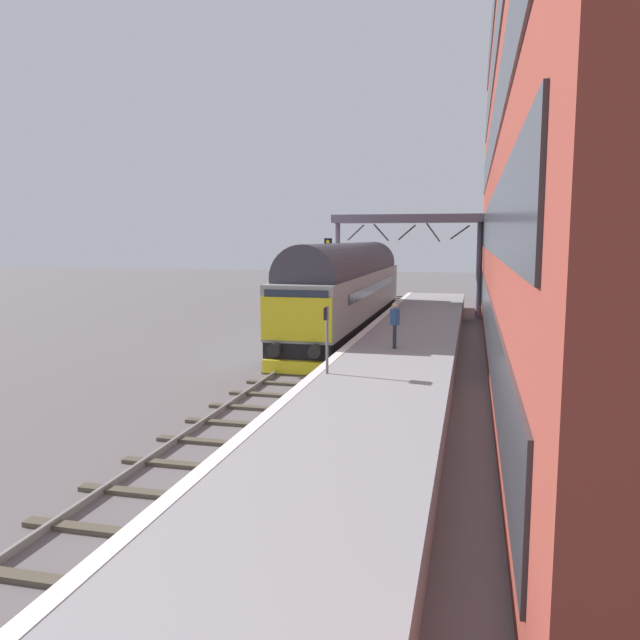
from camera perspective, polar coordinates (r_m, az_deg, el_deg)
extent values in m
plane|color=#5F585A|center=(25.13, -0.76, -3.87)|extent=(140.00, 140.00, 0.00)
cube|color=slate|center=(25.30, -2.34, -3.63)|extent=(0.07, 60.00, 0.15)
cube|color=slate|center=(24.95, 0.84, -3.78)|extent=(0.07, 60.00, 0.15)
cube|color=#4D4537|center=(10.68, -24.92, -20.36)|extent=(2.50, 0.26, 0.09)
cube|color=#4D4537|center=(11.81, -19.95, -17.32)|extent=(2.50, 0.26, 0.09)
cube|color=#4D4537|center=(13.04, -16.01, -14.75)|extent=(2.50, 0.26, 0.09)
cube|color=#4D4537|center=(14.34, -12.83, -12.59)|extent=(2.50, 0.26, 0.09)
cube|color=#4D4537|center=(15.69, -10.23, -10.76)|extent=(2.50, 0.26, 0.09)
cube|color=#4D4537|center=(17.08, -8.07, -9.20)|extent=(2.50, 0.26, 0.09)
cube|color=#4D4537|center=(18.50, -6.26, -7.88)|extent=(2.50, 0.26, 0.09)
cube|color=#4D4537|center=(19.94, -4.71, -6.74)|extent=(2.50, 0.26, 0.09)
cube|color=#4D4537|center=(21.40, -3.38, -5.74)|extent=(2.50, 0.26, 0.09)
cube|color=#4D4537|center=(22.88, -2.23, -4.88)|extent=(2.50, 0.26, 0.09)
cube|color=#4D4537|center=(24.37, -1.22, -4.12)|extent=(2.50, 0.26, 0.09)
cube|color=#4D4537|center=(25.87, -0.33, -3.44)|extent=(2.50, 0.26, 0.09)
cube|color=#4D4537|center=(27.38, 0.47, -2.84)|extent=(2.50, 0.26, 0.09)
cube|color=#4D4537|center=(28.90, 1.18, -2.30)|extent=(2.50, 0.26, 0.09)
cube|color=#4D4537|center=(30.42, 1.82, -1.81)|extent=(2.50, 0.26, 0.09)
cube|color=#4D4537|center=(31.95, 2.39, -1.37)|extent=(2.50, 0.26, 0.09)
cube|color=#4D4537|center=(33.48, 2.92, -0.98)|extent=(2.50, 0.26, 0.09)
cube|color=#4D4537|center=(35.02, 3.40, -0.61)|extent=(2.50, 0.26, 0.09)
cube|color=#4D4537|center=(36.56, 3.83, -0.28)|extent=(2.50, 0.26, 0.09)
cube|color=#4D4537|center=(38.11, 4.24, 0.03)|extent=(2.50, 0.26, 0.09)
cube|color=#4D4537|center=(39.65, 4.61, 0.31)|extent=(2.50, 0.26, 0.09)
cube|color=#4D4537|center=(41.20, 4.95, 0.57)|extent=(2.50, 0.26, 0.09)
cube|color=#4D4537|center=(42.75, 5.27, 0.82)|extent=(2.50, 0.26, 0.09)
cube|color=#4D4537|center=(44.31, 5.56, 1.04)|extent=(2.50, 0.26, 0.09)
cube|color=#4D4537|center=(45.86, 5.84, 1.25)|extent=(2.50, 0.26, 0.09)
cube|color=#4D4537|center=(47.42, 6.10, 1.45)|extent=(2.50, 0.26, 0.09)
cube|color=#4D4537|center=(48.98, 6.34, 1.63)|extent=(2.50, 0.26, 0.09)
cube|color=#4D4537|center=(50.54, 6.57, 1.80)|extent=(2.50, 0.26, 0.09)
cube|color=#4D4537|center=(52.10, 6.78, 1.97)|extent=(2.50, 0.26, 0.09)
cube|color=#4D4537|center=(53.66, 6.98, 2.12)|extent=(2.50, 0.26, 0.09)
cube|color=gray|center=(24.41, 7.47, -3.07)|extent=(4.00, 44.00, 1.00)
cube|color=white|center=(24.58, 3.19, -1.75)|extent=(0.30, 44.00, 0.01)
cube|color=maroon|center=(26.63, 20.63, 15.12)|extent=(4.71, 42.95, 17.40)
cube|color=#2C3036|center=(26.36, 14.82, 0.63)|extent=(0.06, 39.51, 1.95)
cube|color=#2C3036|center=(26.20, 15.07, 8.21)|extent=(0.06, 39.51, 1.95)
cube|color=#2C3036|center=(26.49, 15.33, 15.75)|extent=(0.06, 39.51, 1.95)
cube|color=#2C3036|center=(27.23, 15.60, 23.00)|extent=(0.06, 39.51, 1.95)
cube|color=black|center=(32.11, 2.50, 0.06)|extent=(2.56, 19.22, 0.60)
cube|color=gray|center=(31.97, 2.51, 2.47)|extent=(2.70, 19.22, 2.10)
cylinder|color=#383640|center=(31.89, 2.52, 4.67)|extent=(2.56, 17.68, 2.57)
cube|color=yellow|center=(22.64, -2.19, 0.06)|extent=(2.65, 0.08, 1.58)
cube|color=#232D3D|center=(22.58, -2.18, 1.90)|extent=(2.38, 0.04, 0.64)
cube|color=#232D3D|center=(31.71, 4.95, 2.95)|extent=(0.04, 13.45, 0.44)
cylinder|color=black|center=(22.82, -4.13, -2.68)|extent=(0.48, 0.35, 0.48)
cylinder|color=black|center=(22.42, -0.47, -2.85)|extent=(0.48, 0.35, 0.48)
cube|color=yellow|center=(22.87, -2.20, -4.27)|extent=(2.43, 0.36, 0.47)
cylinder|color=black|center=(24.61, -1.02, -2.88)|extent=(1.64, 1.04, 1.04)
cylinder|color=black|center=(25.66, -0.40, -2.45)|extent=(1.64, 1.04, 1.04)
cylinder|color=black|center=(26.71, 0.17, -2.06)|extent=(1.64, 1.04, 1.04)
cylinder|color=black|center=(37.64, 4.14, 0.67)|extent=(1.64, 1.04, 1.04)
cylinder|color=black|center=(38.72, 4.41, 0.85)|extent=(1.64, 1.04, 1.04)
cylinder|color=black|center=(39.80, 4.66, 1.03)|extent=(1.64, 1.04, 1.04)
cylinder|color=gray|center=(36.69, 0.75, 3.55)|extent=(0.14, 0.14, 4.91)
cube|color=black|center=(36.56, 0.74, 6.84)|extent=(0.44, 0.10, 0.71)
cylinder|color=yellow|center=(36.50, 0.72, 7.08)|extent=(0.20, 0.06, 0.20)
cylinder|color=#0A3E13|center=(36.50, 0.72, 6.64)|extent=(0.20, 0.06, 0.20)
cylinder|color=slate|center=(18.23, 0.64, -1.85)|extent=(0.08, 0.08, 1.93)
cube|color=black|center=(18.12, 0.55, 0.61)|extent=(0.05, 0.44, 0.36)
cube|color=white|center=(18.13, 0.47, 0.62)|extent=(0.01, 0.20, 0.24)
cylinder|color=#282E3D|center=(22.60, 6.74, -1.50)|extent=(0.13, 0.13, 0.84)
cylinder|color=#282E3D|center=(22.80, 6.75, -1.43)|extent=(0.13, 0.13, 0.84)
cylinder|color=#2D538B|center=(22.61, 6.77, 0.29)|extent=(0.38, 0.38, 0.56)
sphere|color=tan|center=(22.56, 6.79, 1.32)|extent=(0.22, 0.22, 0.22)
cylinder|color=#2D538B|center=(22.40, 6.77, 0.22)|extent=(0.09, 0.09, 0.52)
cylinder|color=#2D538B|center=(22.81, 6.78, 0.35)|extent=(0.09, 0.09, 0.52)
cylinder|color=slate|center=(40.95, 1.57, 4.62)|extent=(0.36, 0.36, 5.87)
cylinder|color=slate|center=(40.06, 14.15, 4.34)|extent=(0.36, 0.36, 5.87)
cube|color=slate|center=(40.23, 7.87, 9.04)|extent=(9.30, 2.00, 0.50)
cylinder|color=slate|center=(40.67, 3.26, 7.88)|extent=(1.09, 0.10, 1.03)
cylinder|color=slate|center=(40.41, 5.54, 7.86)|extent=(1.02, 0.10, 1.10)
cylinder|color=slate|center=(40.22, 7.85, 7.83)|extent=(1.12, 0.10, 0.99)
cylinder|color=slate|center=(40.09, 10.18, 7.79)|extent=(0.92, 0.10, 1.18)
cylinder|color=slate|center=(40.02, 12.51, 7.73)|extent=(1.19, 0.10, 0.90)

